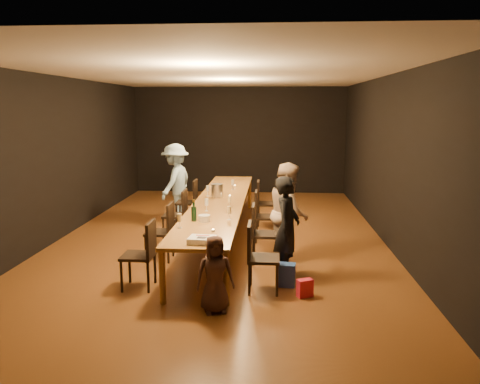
# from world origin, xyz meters

# --- Properties ---
(ground) EXTENTS (10.00, 10.00, 0.00)m
(ground) POSITION_xyz_m (0.00, 0.00, 0.00)
(ground) COLOR #452311
(ground) RESTS_ON ground
(room_shell) EXTENTS (6.04, 10.04, 3.02)m
(room_shell) POSITION_xyz_m (0.00, 0.00, 2.08)
(room_shell) COLOR black
(room_shell) RESTS_ON ground
(table) EXTENTS (0.90, 6.00, 0.75)m
(table) POSITION_xyz_m (0.00, 0.00, 0.70)
(table) COLOR brown
(table) RESTS_ON ground
(chair_right_0) EXTENTS (0.42, 0.42, 0.93)m
(chair_right_0) POSITION_xyz_m (0.85, -2.40, 0.47)
(chair_right_0) COLOR black
(chair_right_0) RESTS_ON ground
(chair_right_1) EXTENTS (0.42, 0.42, 0.93)m
(chair_right_1) POSITION_xyz_m (0.85, -1.20, 0.47)
(chair_right_1) COLOR black
(chair_right_1) RESTS_ON ground
(chair_right_2) EXTENTS (0.42, 0.42, 0.93)m
(chair_right_2) POSITION_xyz_m (0.85, 0.00, 0.47)
(chair_right_2) COLOR black
(chair_right_2) RESTS_ON ground
(chair_right_3) EXTENTS (0.42, 0.42, 0.93)m
(chair_right_3) POSITION_xyz_m (0.85, 1.20, 0.47)
(chair_right_3) COLOR black
(chair_right_3) RESTS_ON ground
(chair_left_0) EXTENTS (0.42, 0.42, 0.93)m
(chair_left_0) POSITION_xyz_m (-0.85, -2.40, 0.47)
(chair_left_0) COLOR black
(chair_left_0) RESTS_ON ground
(chair_left_1) EXTENTS (0.42, 0.42, 0.93)m
(chair_left_1) POSITION_xyz_m (-0.85, -1.20, 0.47)
(chair_left_1) COLOR black
(chair_left_1) RESTS_ON ground
(chair_left_2) EXTENTS (0.42, 0.42, 0.93)m
(chair_left_2) POSITION_xyz_m (-0.85, 0.00, 0.47)
(chair_left_2) COLOR black
(chair_left_2) RESTS_ON ground
(chair_left_3) EXTENTS (0.42, 0.42, 0.93)m
(chair_left_3) POSITION_xyz_m (-0.85, 1.20, 0.47)
(chair_left_3) COLOR black
(chair_left_3) RESTS_ON ground
(woman_birthday) EXTENTS (0.48, 0.61, 1.48)m
(woman_birthday) POSITION_xyz_m (1.17, -1.87, 0.74)
(woman_birthday) COLOR black
(woman_birthday) RESTS_ON ground
(woman_tan) EXTENTS (0.67, 0.82, 1.58)m
(woman_tan) POSITION_xyz_m (1.21, -1.08, 0.79)
(woman_tan) COLOR #C9AD97
(woman_tan) RESTS_ON ground
(man_blue) EXTENTS (0.86, 1.19, 1.66)m
(man_blue) POSITION_xyz_m (-1.15, 1.56, 0.83)
(man_blue) COLOR #96C2E9
(man_blue) RESTS_ON ground
(child) EXTENTS (0.53, 0.42, 0.94)m
(child) POSITION_xyz_m (0.28, -3.08, 0.47)
(child) COLOR #432B25
(child) RESTS_ON ground
(gift_bag_red) EXTENTS (0.23, 0.18, 0.24)m
(gift_bag_red) POSITION_xyz_m (1.39, -2.56, 0.12)
(gift_bag_red) COLOR red
(gift_bag_red) RESTS_ON ground
(gift_bag_blue) EXTENTS (0.27, 0.20, 0.32)m
(gift_bag_blue) POSITION_xyz_m (1.15, -2.20, 0.16)
(gift_bag_blue) COLOR #23449B
(gift_bag_blue) RESTS_ON ground
(birthday_cake) EXTENTS (0.35, 0.29, 0.08)m
(birthday_cake) POSITION_xyz_m (0.08, -2.73, 0.79)
(birthday_cake) COLOR white
(birthday_cake) RESTS_ON table
(plate_stack) EXTENTS (0.23, 0.23, 0.10)m
(plate_stack) POSITION_xyz_m (-0.05, -1.63, 0.80)
(plate_stack) COLOR white
(plate_stack) RESTS_ON table
(champagne_bottle) EXTENTS (0.10, 0.10, 0.33)m
(champagne_bottle) POSITION_xyz_m (-0.21, -1.61, 0.91)
(champagne_bottle) COLOR black
(champagne_bottle) RESTS_ON table
(ice_bucket) EXTENTS (0.23, 0.23, 0.24)m
(ice_bucket) POSITION_xyz_m (-0.10, 0.35, 0.87)
(ice_bucket) COLOR silver
(ice_bucket) RESTS_ON table
(wineglass_0) EXTENTS (0.06, 0.06, 0.21)m
(wineglass_0) POSITION_xyz_m (-0.34, -2.02, 0.85)
(wineglass_0) COLOR beige
(wineglass_0) RESTS_ON table
(wineglass_1) EXTENTS (0.06, 0.06, 0.21)m
(wineglass_1) POSITION_xyz_m (0.30, -1.48, 0.85)
(wineglass_1) COLOR beige
(wineglass_1) RESTS_ON table
(wineglass_2) EXTENTS (0.06, 0.06, 0.21)m
(wineglass_2) POSITION_xyz_m (-0.12, -0.91, 0.85)
(wineglass_2) COLOR silver
(wineglass_2) RESTS_ON table
(wineglass_3) EXTENTS (0.06, 0.06, 0.21)m
(wineglass_3) POSITION_xyz_m (0.24, -0.66, 0.85)
(wineglass_3) COLOR beige
(wineglass_3) RESTS_ON table
(wineglass_4) EXTENTS (0.06, 0.06, 0.21)m
(wineglass_4) POSITION_xyz_m (-0.28, 0.39, 0.85)
(wineglass_4) COLOR silver
(wineglass_4) RESTS_ON table
(wineglass_5) EXTENTS (0.06, 0.06, 0.21)m
(wineglass_5) POSITION_xyz_m (0.14, 1.14, 0.85)
(wineglass_5) COLOR silver
(wineglass_5) RESTS_ON table
(tealight_near) EXTENTS (0.05, 0.05, 0.03)m
(tealight_near) POSITION_xyz_m (0.15, -2.19, 0.77)
(tealight_near) COLOR #B2B7B2
(tealight_near) RESTS_ON table
(tealight_mid) EXTENTS (0.05, 0.05, 0.03)m
(tealight_mid) POSITION_xyz_m (0.15, 0.33, 0.77)
(tealight_mid) COLOR #B2B7B2
(tealight_mid) RESTS_ON table
(tealight_far) EXTENTS (0.05, 0.05, 0.03)m
(tealight_far) POSITION_xyz_m (0.15, 1.50, 0.77)
(tealight_far) COLOR #B2B7B2
(tealight_far) RESTS_ON table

